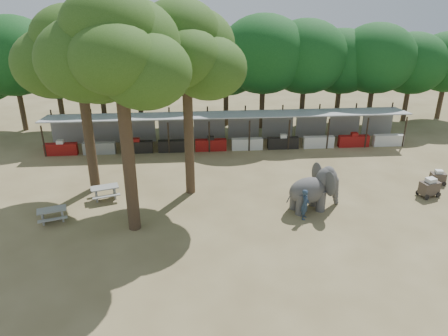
{
  "coord_description": "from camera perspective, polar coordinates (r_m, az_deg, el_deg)",
  "views": [
    {
      "loc": [
        -2.81,
        -18.3,
        12.35
      ],
      "look_at": [
        -1.0,
        5.0,
        2.0
      ],
      "focal_mm": 35.0,
      "sensor_mm": 36.0,
      "label": 1
    }
  ],
  "objects": [
    {
      "name": "backdrop_trees",
      "position": [
        38.03,
        -0.13,
        13.53
      ],
      "size": [
        46.46,
        5.95,
        8.33
      ],
      "color": "#332316",
      "rests_on": "ground"
    },
    {
      "name": "vendor_stalls",
      "position": [
        34.14,
        0.53,
        4.79
      ],
      "size": [
        28.0,
        2.99,
        2.8
      ],
      "color": "#93959A",
      "rests_on": "ground"
    },
    {
      "name": "yard_tree_left",
      "position": [
        26.59,
        -18.69,
        13.7
      ],
      "size": [
        7.1,
        6.9,
        11.02
      ],
      "color": "#332316",
      "rests_on": "ground"
    },
    {
      "name": "picnic_table_far",
      "position": [
        27.1,
        -15.27,
        -2.91
      ],
      "size": [
        1.94,
        1.83,
        0.8
      ],
      "rotation": [
        0.0,
        0.0,
        0.29
      ],
      "color": "gray",
      "rests_on": "ground"
    },
    {
      "name": "picnic_table_near",
      "position": [
        25.6,
        -21.52,
        -5.54
      ],
      "size": [
        1.84,
        1.74,
        0.76
      ],
      "rotation": [
        0.0,
        0.0,
        0.29
      ],
      "color": "gray",
      "rests_on": "ground"
    },
    {
      "name": "yard_tree_center",
      "position": [
        20.99,
        -13.96,
        14.61
      ],
      "size": [
        7.1,
        6.9,
        12.04
      ],
      "color": "#332316",
      "rests_on": "ground"
    },
    {
      "name": "ground",
      "position": [
        22.26,
        3.62,
        -9.87
      ],
      "size": [
        100.0,
        100.0,
        0.0
      ],
      "primitive_type": "plane",
      "color": "brown",
      "rests_on": "ground"
    },
    {
      "name": "handler",
      "position": [
        24.33,
        10.54,
        -4.69
      ],
      "size": [
        0.63,
        0.75,
        1.76
      ],
      "primitive_type": "imported",
      "rotation": [
        0.0,
        0.0,
        1.19
      ],
      "color": "#26384C",
      "rests_on": "ground"
    },
    {
      "name": "yard_tree_back",
      "position": [
        24.79,
        -5.32,
        14.95
      ],
      "size": [
        7.1,
        6.9,
        11.36
      ],
      "color": "#332316",
      "rests_on": "ground"
    },
    {
      "name": "cart_front",
      "position": [
        29.21,
        25.25,
        -2.29
      ],
      "size": [
        1.4,
        1.12,
        1.2
      ],
      "rotation": [
        0.0,
        0.0,
        0.29
      ],
      "color": "#392F27",
      "rests_on": "ground"
    },
    {
      "name": "elephant",
      "position": [
        25.29,
        11.75,
        -2.67
      ],
      "size": [
        3.39,
        2.49,
        2.51
      ],
      "rotation": [
        0.0,
        0.0,
        0.26
      ],
      "color": "#413F3E",
      "rests_on": "ground"
    },
    {
      "name": "cart_back",
      "position": [
        31.2,
        26.15,
        -1.08
      ],
      "size": [
        1.06,
        0.77,
        0.96
      ],
      "rotation": [
        0.0,
        0.0,
        -0.13
      ],
      "color": "#392F27",
      "rests_on": "ground"
    }
  ]
}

